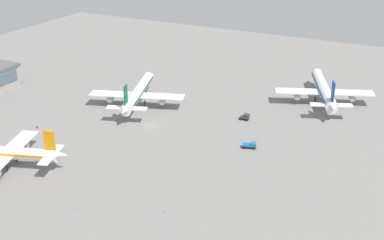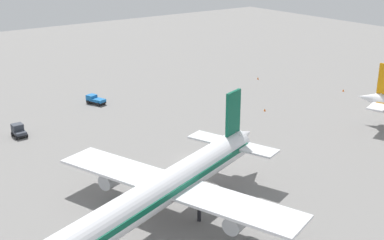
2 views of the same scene
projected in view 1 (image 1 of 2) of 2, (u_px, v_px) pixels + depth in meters
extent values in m
plane|color=gray|center=(149.00, 126.00, 177.77)|extent=(288.00, 288.00, 0.00)
cylinder|color=white|center=(1.00, 152.00, 149.25)|extent=(14.46, 33.16, 3.72)
cone|color=white|center=(60.00, 155.00, 146.66)|extent=(4.32, 5.36, 2.97)
cube|color=orange|center=(1.00, 152.00, 149.14)|extent=(14.09, 31.91, 0.67)
cube|color=white|center=(7.00, 154.00, 149.17)|extent=(32.11, 15.51, 0.33)
cylinder|color=#A5A8AD|center=(21.00, 144.00, 157.85)|extent=(3.36, 4.82, 2.04)
cube|color=white|center=(51.00, 155.00, 147.10)|extent=(13.12, 7.02, 0.27)
cube|color=orange|center=(49.00, 141.00, 145.34)|extent=(1.43, 3.20, 5.94)
cylinder|color=black|center=(7.00, 167.00, 147.44)|extent=(0.45, 0.45, 2.60)
cylinder|color=black|center=(16.00, 158.00, 152.84)|extent=(0.45, 0.45, 2.60)
cylinder|color=white|center=(324.00, 89.00, 196.86)|extent=(37.40, 18.71, 4.26)
cone|color=white|center=(316.00, 73.00, 215.74)|extent=(5.48, 5.36, 4.04)
cone|color=white|center=(333.00, 108.00, 177.72)|extent=(6.22, 5.18, 3.41)
cube|color=navy|center=(324.00, 88.00, 196.73)|extent=(36.00, 18.20, 0.77)
cube|color=white|center=(324.00, 92.00, 195.25)|extent=(19.76, 36.35, 0.38)
cylinder|color=#A5A8AD|center=(297.00, 95.00, 196.62)|extent=(5.54, 4.09, 2.34)
cylinder|color=#A5A8AD|center=(352.00, 97.00, 195.07)|extent=(5.54, 4.09, 2.34)
cube|color=white|center=(331.00, 105.00, 180.74)|extent=(8.82, 14.92, 0.31)
cube|color=navy|center=(333.00, 91.00, 178.72)|extent=(3.61, 1.84, 6.81)
cylinder|color=black|center=(318.00, 86.00, 210.69)|extent=(0.51, 0.51, 2.98)
cylinder|color=black|center=(315.00, 101.00, 195.71)|extent=(0.51, 0.51, 2.98)
cylinder|color=black|center=(333.00, 101.00, 195.20)|extent=(0.51, 0.51, 2.98)
cylinder|color=white|center=(138.00, 92.00, 194.07)|extent=(36.85, 16.27, 4.13)
cone|color=white|center=(149.00, 76.00, 212.30)|extent=(5.20, 5.07, 3.93)
cone|color=white|center=(124.00, 111.00, 175.60)|extent=(5.97, 4.82, 3.31)
cube|color=#0C593F|center=(138.00, 92.00, 193.95)|extent=(35.46, 15.86, 0.74)
cube|color=white|center=(137.00, 95.00, 192.53)|extent=(17.43, 35.69, 0.37)
cylinder|color=#A5A8AD|center=(111.00, 97.00, 194.36)|extent=(5.36, 3.75, 2.27)
cylinder|color=#A5A8AD|center=(163.00, 100.00, 191.83)|extent=(5.36, 3.75, 2.27)
cube|color=white|center=(126.00, 108.00, 178.52)|extent=(7.88, 14.59, 0.30)
cube|color=#0C593F|center=(126.00, 95.00, 176.56)|extent=(3.55, 1.61, 6.61)
cylinder|color=black|center=(146.00, 89.00, 207.43)|extent=(0.50, 0.50, 2.89)
cylinder|color=black|center=(128.00, 104.00, 193.14)|extent=(0.50, 0.50, 2.89)
cylinder|color=black|center=(145.00, 104.00, 192.31)|extent=(0.50, 0.50, 2.89)
cube|color=black|center=(249.00, 146.00, 161.76)|extent=(3.24, 4.78, 0.30)
cube|color=#1966B2|center=(253.00, 144.00, 161.30)|extent=(2.39, 2.32, 1.20)
cube|color=#3F596B|center=(256.00, 144.00, 161.10)|extent=(1.53, 0.60, 0.67)
cube|color=#1966B2|center=(246.00, 145.00, 161.70)|extent=(2.65, 3.08, 0.60)
cylinder|color=black|center=(254.00, 146.00, 162.49)|extent=(0.55, 0.85, 0.80)
cylinder|color=black|center=(254.00, 148.00, 160.76)|extent=(0.55, 0.85, 0.80)
cylinder|color=black|center=(244.00, 145.00, 162.88)|extent=(0.55, 0.85, 0.80)
cylinder|color=black|center=(244.00, 148.00, 161.15)|extent=(0.55, 0.85, 0.80)
cube|color=black|center=(244.00, 118.00, 182.48)|extent=(1.93, 3.22, 0.30)
cube|color=#333842|center=(246.00, 116.00, 181.81)|extent=(1.92, 1.82, 1.60)
cube|color=#3F596B|center=(249.00, 116.00, 181.35)|extent=(1.60, 0.09, 0.90)
cube|color=#333842|center=(242.00, 117.00, 182.69)|extent=(1.91, 1.42, 0.50)
cylinder|color=black|center=(248.00, 118.00, 182.86)|extent=(0.31, 0.80, 0.80)
cylinder|color=black|center=(246.00, 120.00, 181.29)|extent=(0.31, 0.80, 0.80)
cylinder|color=black|center=(243.00, 117.00, 183.78)|extent=(0.31, 0.80, 0.80)
cylinder|color=black|center=(241.00, 119.00, 182.22)|extent=(0.31, 0.80, 0.80)
cylinder|color=#1E2338|center=(37.00, 127.00, 175.57)|extent=(0.38, 0.38, 0.85)
cylinder|color=yellow|center=(37.00, 125.00, 175.29)|extent=(0.45, 0.45, 0.60)
sphere|color=tan|center=(37.00, 124.00, 175.13)|extent=(0.22, 0.22, 0.22)
cylinder|color=yellow|center=(37.00, 125.00, 175.35)|extent=(0.10, 0.10, 0.54)
cylinder|color=yellow|center=(38.00, 125.00, 175.23)|extent=(0.10, 0.10, 0.54)
cone|color=#EA590C|center=(134.00, 165.00, 150.84)|extent=(0.44, 0.44, 0.60)
cone|color=#EA590C|center=(164.00, 211.00, 128.80)|extent=(0.44, 0.44, 0.60)
cone|color=#EA590C|center=(77.00, 208.00, 130.06)|extent=(0.44, 0.44, 0.60)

